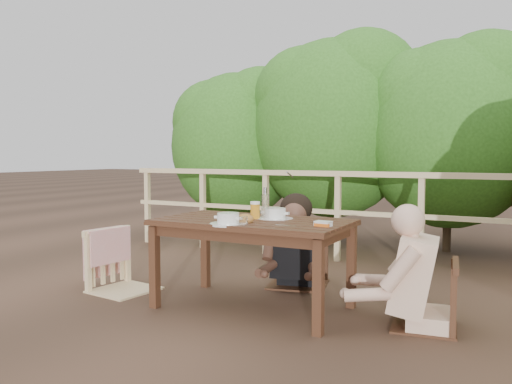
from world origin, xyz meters
The scene contains 16 objects.
ground centered at (0.00, 0.00, 0.00)m, with size 60.00×60.00×0.00m, color #513727.
table centered at (0.00, 0.00, 0.34)m, with size 1.46×0.82×0.68m, color #392013.
chair_left centered at (-1.23, -0.09, 0.50)m, with size 0.50×0.50×1.01m, color #D2B684.
chair_far centered at (0.04, 0.80, 0.51)m, with size 0.51×0.51×1.03m, color #392013.
chair_right centered at (1.26, 0.14, 0.44)m, with size 0.44×0.44×0.89m, color #392013.
woman centered at (0.04, 0.82, 0.65)m, with size 0.52×0.64×1.29m, color black, non-canonical shape.
diner_right centered at (1.29, 0.14, 0.70)m, with size 0.56×0.69×1.40m, color beige, non-canonical shape.
railing centered at (0.00, 2.00, 0.51)m, with size 5.60×0.10×1.01m, color #D2B684.
hedge_row centered at (0.40, 3.20, 1.90)m, with size 6.60×1.60×3.80m, color #2B5C1B, non-canonical shape.
soup_near centered at (-0.06, -0.28, 0.72)m, with size 0.27×0.27×0.09m, color white.
soup_far centered at (0.12, 0.15, 0.72)m, with size 0.28×0.28×0.09m, color white.
bread_roll centered at (0.03, -0.17, 0.72)m, with size 0.13×0.10×0.08m, color olive.
beer_glass centered at (-0.01, 0.06, 0.75)m, with size 0.08×0.08×0.15m, color gold.
bottle centered at (0.08, 0.06, 0.81)m, with size 0.06×0.06×0.26m, color silver.
tumbler centered at (0.09, -0.31, 0.71)m, with size 0.06×0.06×0.08m, color silver.
butter_tub centered at (0.61, -0.10, 0.70)m, with size 0.12×0.08×0.05m, color white.
Camera 1 is at (1.87, -3.48, 1.19)m, focal length 36.23 mm.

